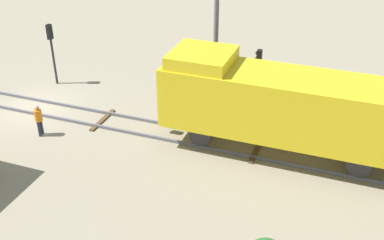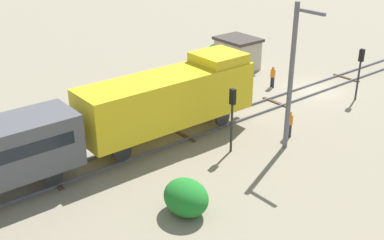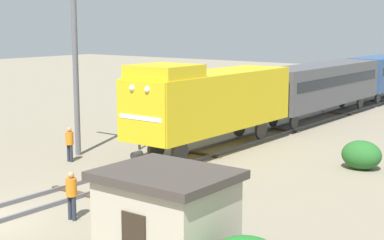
# 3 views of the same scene
# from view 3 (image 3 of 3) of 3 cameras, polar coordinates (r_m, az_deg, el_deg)

# --- Properties ---
(locomotive) EXTENTS (2.90, 11.60, 4.60)m
(locomotive) POSITION_cam_3_polar(r_m,az_deg,el_deg) (30.18, 1.79, 2.01)
(locomotive) COLOR gold
(locomotive) RESTS_ON railway_track
(passenger_car_leading) EXTENTS (2.84, 14.00, 3.66)m
(passenger_car_leading) POSITION_cam_3_polar(r_m,az_deg,el_deg) (41.74, 12.47, 3.51)
(passenger_car_leading) COLOR #4C4C51
(passenger_car_leading) RESTS_ON railway_track
(traffic_signal_mid) EXTENTS (0.32, 0.34, 3.85)m
(traffic_signal_mid) POSITION_cam_3_polar(r_m,az_deg,el_deg) (30.98, -5.20, 2.01)
(traffic_signal_mid) COLOR #262628
(traffic_signal_mid) RESTS_ON ground
(worker_near_track) EXTENTS (0.38, 0.38, 1.70)m
(worker_near_track) POSITION_cam_3_polar(r_m,az_deg,el_deg) (20.51, -11.61, -6.83)
(worker_near_track) COLOR #262B38
(worker_near_track) RESTS_ON ground
(worker_by_signal) EXTENTS (0.38, 0.38, 1.70)m
(worker_by_signal) POSITION_cam_3_polar(r_m,az_deg,el_deg) (28.99, -11.79, -2.06)
(worker_by_signal) COLOR #262B38
(worker_by_signal) RESTS_ON ground
(catenary_mast) EXTENTS (1.94, 0.28, 8.49)m
(catenary_mast) POSITION_cam_3_polar(r_m,az_deg,el_deg) (29.98, -11.30, 5.09)
(catenary_mast) COLOR #595960
(catenary_mast) RESTS_ON ground
(relay_hut) EXTENTS (3.50, 2.90, 2.74)m
(relay_hut) POSITION_cam_3_polar(r_m,az_deg,el_deg) (16.23, -2.47, -9.56)
(relay_hut) COLOR #B2A893
(relay_hut) RESTS_ON ground
(bush_near) EXTENTS (2.33, 1.90, 1.69)m
(bush_near) POSITION_cam_3_polar(r_m,az_deg,el_deg) (37.64, -2.80, 0.52)
(bush_near) COLOR #1F7326
(bush_near) RESTS_ON ground
(bush_far) EXTENTS (1.84, 1.51, 1.34)m
(bush_far) POSITION_cam_3_polar(r_m,az_deg,el_deg) (28.11, 16.11, -3.27)
(bush_far) COLOR #245F26
(bush_far) RESTS_ON ground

